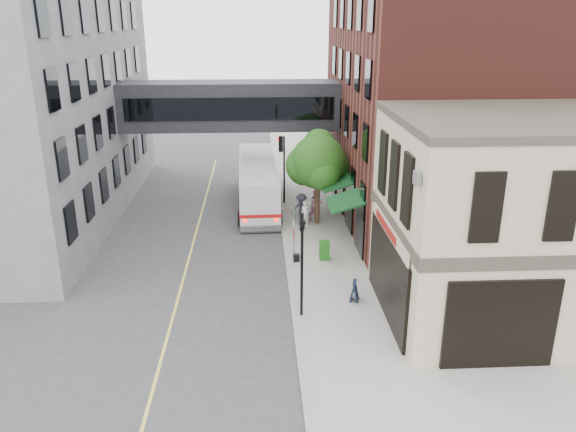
{
  "coord_description": "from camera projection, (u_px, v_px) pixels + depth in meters",
  "views": [
    {
      "loc": [
        -1.29,
        -18.67,
        11.93
      ],
      "look_at": [
        0.01,
        5.09,
        3.44
      ],
      "focal_mm": 35.0,
      "sensor_mm": 36.0,
      "label": 1
    }
  ],
  "objects": [
    {
      "name": "traffic_signal_near",
      "position": [
        301.0,
        252.0,
        22.53
      ],
      "size": [
        0.44,
        0.22,
        4.6
      ],
      "color": "black",
      "rests_on": "sidewalk_main"
    },
    {
      "name": "ground",
      "position": [
        295.0,
        344.0,
        21.63
      ],
      "size": [
        120.0,
        120.0,
        0.0
      ],
      "primitive_type": "plane",
      "color": "#38383A",
      "rests_on": "ground"
    },
    {
      "name": "newspaper_box",
      "position": [
        324.0,
        250.0,
        28.7
      ],
      "size": [
        0.5,
        0.45,
        0.99
      ],
      "primitive_type": "cube",
      "rotation": [
        0.0,
        0.0,
        -0.01
      ],
      "color": "#195C15",
      "rests_on": "sidewalk_main"
    },
    {
      "name": "traffic_signal_far",
      "position": [
        282.0,
        156.0,
        36.51
      ],
      "size": [
        0.53,
        0.28,
        4.5
      ],
      "color": "black",
      "rests_on": "sidewalk_main"
    },
    {
      "name": "pedestrian_c",
      "position": [
        302.0,
        209.0,
        33.33
      ],
      "size": [
        1.44,
        1.21,
        1.93
      ],
      "primitive_type": "imported",
      "rotation": [
        0.0,
        0.0,
        -0.48
      ],
      "color": "#222028",
      "rests_on": "sidewalk_main"
    },
    {
      "name": "sandwich_board",
      "position": [
        354.0,
        291.0,
        24.52
      ],
      "size": [
        0.46,
        0.59,
        0.93
      ],
      "primitive_type": "cube",
      "rotation": [
        0.0,
        0.0,
        -0.26
      ],
      "color": "black",
      "rests_on": "sidewalk_main"
    },
    {
      "name": "corner_building",
      "position": [
        514.0,
        220.0,
        22.56
      ],
      "size": [
        10.19,
        8.12,
        8.45
      ],
      "color": "tan",
      "rests_on": "ground"
    },
    {
      "name": "bus",
      "position": [
        258.0,
        181.0,
        37.13
      ],
      "size": [
        2.85,
        10.98,
        2.94
      ],
      "color": "silver",
      "rests_on": "ground"
    },
    {
      "name": "sidewalk_main",
      "position": [
        312.0,
        218.0,
        34.88
      ],
      "size": [
        4.0,
        60.0,
        0.15
      ],
      "primitive_type": "cube",
      "color": "gray",
      "rests_on": "ground"
    },
    {
      "name": "pedestrian_b",
      "position": [
        317.0,
        204.0,
        34.23
      ],
      "size": [
        1.17,
        1.11,
        1.9
      ],
      "primitive_type": "imported",
      "rotation": [
        0.0,
        0.0,
        0.58
      ],
      "color": "pink",
      "rests_on": "sidewalk_main"
    },
    {
      "name": "brick_building",
      "position": [
        444.0,
        103.0,
        33.9
      ],
      "size": [
        13.76,
        18.0,
        14.0
      ],
      "color": "#4C1E17",
      "rests_on": "ground"
    },
    {
      "name": "pedestrian_a",
      "position": [
        305.0,
        214.0,
        33.09
      ],
      "size": [
        0.68,
        0.57,
        1.58
      ],
      "primitive_type": "imported",
      "rotation": [
        0.0,
        0.0,
        0.39
      ],
      "color": "silver",
      "rests_on": "sidewalk_main"
    },
    {
      "name": "lane_marking",
      "position": [
        192.0,
        247.0,
        30.78
      ],
      "size": [
        0.12,
        40.0,
        0.01
      ],
      "primitive_type": "cube",
      "color": "#D8CC4C",
      "rests_on": "ground"
    },
    {
      "name": "street_tree",
      "position": [
        318.0,
        161.0,
        32.86
      ],
      "size": [
        3.8,
        3.2,
        5.6
      ],
      "color": "#382619",
      "rests_on": "sidewalk_main"
    },
    {
      "name": "skyway_bridge",
      "position": [
        231.0,
        105.0,
        36.22
      ],
      "size": [
        14.0,
        3.18,
        3.0
      ],
      "color": "black",
      "rests_on": "ground"
    },
    {
      "name": "street_sign_pole",
      "position": [
        294.0,
        232.0,
        27.59
      ],
      "size": [
        0.08,
        0.75,
        3.0
      ],
      "color": "gray",
      "rests_on": "sidewalk_main"
    }
  ]
}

